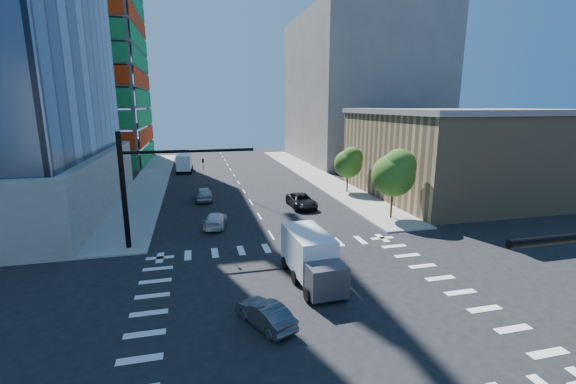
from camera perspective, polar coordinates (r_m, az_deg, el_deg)
name	(u,v)px	position (r m, az deg, el deg)	size (l,w,h in m)	color
ground	(313,302)	(22.94, 3.70, -15.99)	(160.00, 160.00, 0.00)	black
road_markings	(313,302)	(22.94, 3.70, -15.98)	(20.00, 20.00, 0.01)	silver
sidewalk_ne	(312,174)	(62.99, 3.61, 2.72)	(5.00, 60.00, 0.15)	gray
sidewalk_nw	(151,181)	(60.48, -19.63, 1.57)	(5.00, 60.00, 0.15)	gray
construction_building	(64,27)	(84.90, -30.21, 20.33)	(25.16, 34.50, 70.60)	slate
commercial_building	(453,152)	(51.95, 23.25, 5.41)	(20.50, 22.50, 10.60)	#917854
bg_building_ne	(360,90)	(81.29, 10.57, 14.64)	(24.00, 30.00, 28.00)	slate
signal_mast_nw	(144,179)	(31.37, -20.62, 1.78)	(10.20, 0.40, 9.00)	black
tree_south	(395,172)	(38.56, 15.59, 2.82)	(4.16, 4.16, 6.82)	#382316
tree_north	(349,162)	(49.44, 9.05, 4.41)	(3.54, 3.52, 5.78)	#382316
car_nb_far	(302,201)	(42.32, 2.02, -1.31)	(2.48, 5.38, 1.49)	black
car_sb_near	(215,220)	(36.29, -10.69, -4.07)	(1.85, 4.54, 1.32)	silver
car_sb_mid	(204,194)	(46.52, -12.34, -0.24)	(1.90, 4.71, 1.60)	#A3A6AA
car_sb_cross	(265,314)	(20.60, -3.38, -17.58)	(1.33, 3.81, 1.25)	#494A4E
box_truck_near	(313,262)	(24.63, 3.71, -10.37)	(2.76, 5.98, 3.08)	black
box_truck_far	(185,164)	(67.33, -15.06, 4.03)	(2.72, 5.83, 3.00)	black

